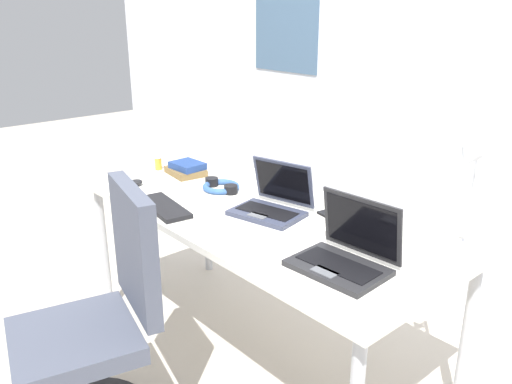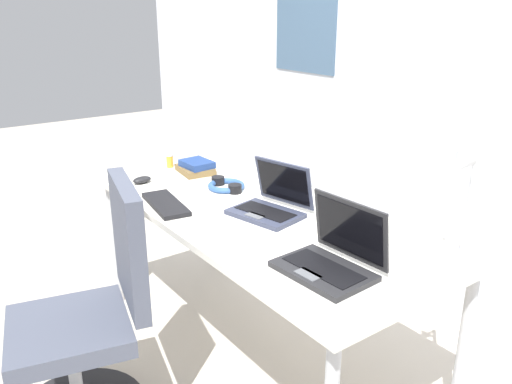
# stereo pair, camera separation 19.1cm
# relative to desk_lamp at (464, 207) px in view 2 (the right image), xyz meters

# --- Properties ---
(ground_plane) EXTENTS (12.00, 12.00, 0.00)m
(ground_plane) POSITION_rel_desk_lamp_xyz_m (-0.80, -0.28, -0.94)
(ground_plane) COLOR #B7AD9E
(wall_back) EXTENTS (6.00, 0.13, 2.60)m
(wall_back) POSITION_rel_desk_lamp_xyz_m (-0.80, 0.82, 0.36)
(wall_back) COLOR silver
(wall_back) RESTS_ON ground_plane
(desk) EXTENTS (1.80, 0.80, 0.74)m
(desk) POSITION_rel_desk_lamp_xyz_m (-0.80, -0.28, -0.25)
(desk) COLOR silver
(desk) RESTS_ON ground_plane
(desk_lamp) EXTENTS (0.12, 0.18, 0.40)m
(desk_lamp) POSITION_rel_desk_lamp_xyz_m (0.00, 0.00, 0.00)
(desk_lamp) COLOR silver
(desk_lamp) RESTS_ON desk
(laptop_center) EXTENTS (0.34, 0.30, 0.21)m
(laptop_center) POSITION_rel_desk_lamp_xyz_m (-0.72, -0.25, -0.15)
(laptop_center) COLOR #33384C
(laptop_center) RESTS_ON desk
(laptop_near_mouse) EXTENTS (0.32, 0.27, 0.23)m
(laptop_near_mouse) POSITION_rel_desk_lamp_xyz_m (-0.20, -0.40, -0.15)
(laptop_near_mouse) COLOR #232326
(laptop_near_mouse) RESTS_ON desk
(external_keyboard) EXTENTS (0.34, 0.17, 0.02)m
(external_keyboard) POSITION_rel_desk_lamp_xyz_m (-1.07, -0.58, -0.19)
(external_keyboard) COLOR black
(external_keyboard) RESTS_ON desk
(computer_mouse) EXTENTS (0.06, 0.10, 0.03)m
(computer_mouse) POSITION_rel_desk_lamp_xyz_m (-1.42, -0.52, -0.18)
(computer_mouse) COLOR black
(computer_mouse) RESTS_ON desk
(cell_phone) EXTENTS (0.09, 0.15, 0.01)m
(cell_phone) POSITION_rel_desk_lamp_xyz_m (-0.55, -0.05, -0.19)
(cell_phone) COLOR black
(cell_phone) RESTS_ON desk
(headphones) EXTENTS (0.21, 0.18, 0.04)m
(headphones) POSITION_rel_desk_lamp_xyz_m (-1.11, -0.23, -0.18)
(headphones) COLOR #335999
(headphones) RESTS_ON desk
(pill_bottle) EXTENTS (0.04, 0.04, 0.08)m
(pill_bottle) POSITION_rel_desk_lamp_xyz_m (-1.59, -0.28, -0.16)
(pill_bottle) COLOR gold
(pill_bottle) RESTS_ON desk
(book_stack) EXTENTS (0.22, 0.18, 0.07)m
(book_stack) POSITION_rel_desk_lamp_xyz_m (-1.41, -0.22, -0.17)
(book_stack) COLOR brown
(book_stack) RESTS_ON desk
(office_chair) EXTENTS (0.53, 0.59, 0.97)m
(office_chair) POSITION_rel_desk_lamp_xyz_m (-0.86, -1.02, -0.54)
(office_chair) COLOR black
(office_chair) RESTS_ON ground_plane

